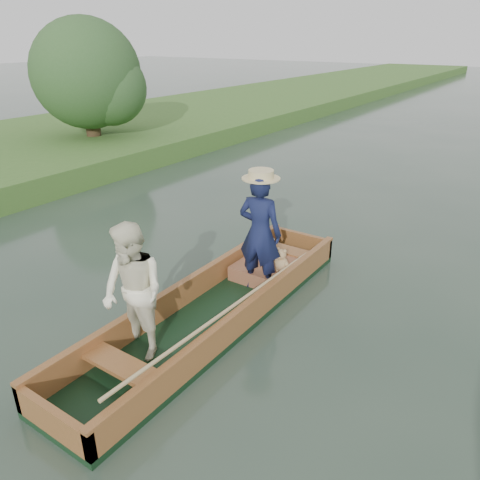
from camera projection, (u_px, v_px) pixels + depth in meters
The scene contains 2 objects.
ground at pixel (215, 320), 6.26m from camera, with size 120.00×120.00×0.00m, color #283D30.
punt at pixel (207, 282), 5.99m from camera, with size 1.22×5.00×1.84m.
Camera 1 is at (3.26, -4.18, 3.50)m, focal length 35.00 mm.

